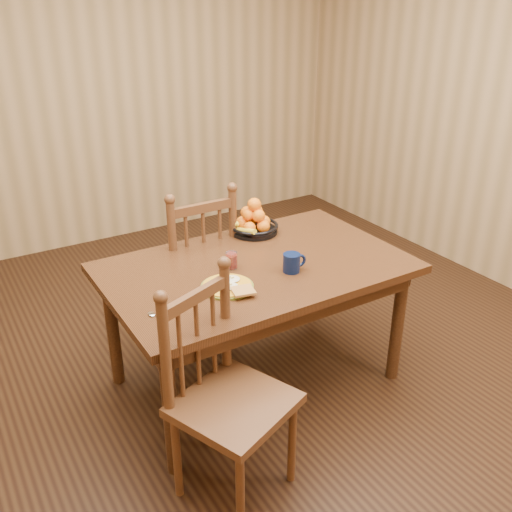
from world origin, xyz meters
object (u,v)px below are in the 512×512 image
dining_table (256,278)px  breakfast_plate (228,286)px  chair_far (194,268)px  chair_near (226,397)px  coffee_mug (292,262)px  fruit_bowl (254,222)px

dining_table → breakfast_plate: (-0.26, -0.16, 0.10)m
chair_far → chair_near: size_ratio=1.03×
dining_table → chair_far: size_ratio=1.52×
coffee_mug → breakfast_plate: bearing=178.3°
chair_far → breakfast_plate: bearing=78.4°
breakfast_plate → chair_near: bearing=-120.2°
chair_near → fruit_bowl: (0.73, 0.98, 0.32)m
fruit_bowl → chair_far: bearing=150.0°
chair_far → fruit_bowl: 0.48m
dining_table → fruit_bowl: fruit_bowl is taller
breakfast_plate → fruit_bowl: bearing=48.7°
chair_far → dining_table: bearing=100.6°
chair_far → breakfast_plate: chair_far is taller
chair_near → breakfast_plate: size_ratio=3.43×
chair_far → coffee_mug: (0.23, -0.74, 0.29)m
coffee_mug → fruit_bowl: fruit_bowl is taller
dining_table → coffee_mug: size_ratio=11.96×
dining_table → chair_near: 0.81m
dining_table → breakfast_plate: 0.32m
breakfast_plate → dining_table: bearing=31.3°
chair_near → fruit_bowl: 1.27m
chair_near → coffee_mug: (0.63, 0.43, 0.31)m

